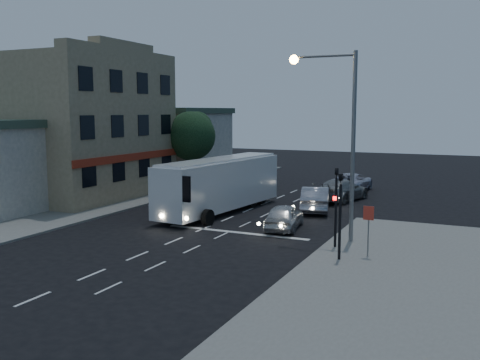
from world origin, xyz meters
The scene contains 16 objects.
ground centered at (0.00, 0.00, 0.00)m, with size 120.00×120.00×0.00m, color black.
sidewalk_near centered at (13.00, -4.00, 0.06)m, with size 12.00×24.00×0.12m, color slate.
sidewalk_far centered at (-13.00, 8.00, 0.06)m, with size 12.00×50.00×0.12m, color slate.
road_markings centered at (1.29, 3.31, 0.00)m, with size 8.00×30.55×0.01m.
tour_bus centered at (-1.31, 6.72, 1.84)m, with size 3.44×11.30×3.41m.
car_suv centered at (4.00, 3.80, 0.69)m, with size 1.64×4.07×1.39m, color #BCBCBC.
car_sedan_a centered at (4.00, 9.56, 0.79)m, with size 1.66×4.77×1.57m, color #9596A1.
car_sedan_b centered at (4.54, 14.21, 0.77)m, with size 2.15×5.30×1.54m, color gray.
car_sedan_c centered at (4.12, 19.06, 0.73)m, with size 2.42×5.25×1.46m, color silver.
traffic_signal_main centered at (7.60, 0.78, 2.42)m, with size 0.25×0.35×4.10m.
traffic_signal_side centered at (8.30, -1.20, 2.42)m, with size 0.18×0.15×4.10m.
regulatory_sign centered at (9.30, -0.24, 1.60)m, with size 0.45×0.12×2.20m.
streetlight centered at (7.34, 2.20, 5.73)m, with size 3.32×0.44×9.00m.
main_building centered at (-13.96, 8.00, 5.16)m, with size 10.12×12.00×11.00m.
low_building_north centered at (-13.50, 20.00, 3.39)m, with size 9.40×9.40×6.50m.
street_tree centered at (-8.21, 15.02, 4.50)m, with size 4.00×4.00×6.20m.
Camera 1 is at (13.70, -22.90, 6.34)m, focal length 40.00 mm.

